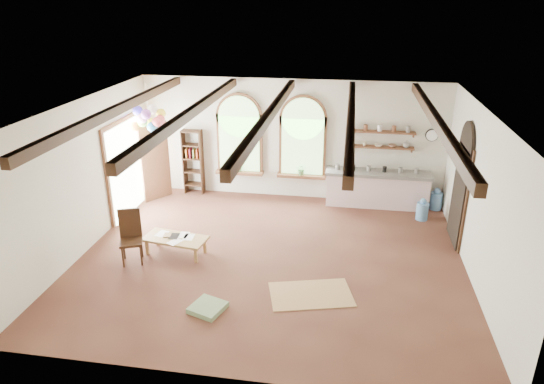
% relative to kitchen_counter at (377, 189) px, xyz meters
% --- Properties ---
extents(floor, '(8.00, 8.00, 0.00)m').
position_rel_kitchen_counter_xyz_m(floor, '(-2.30, -3.20, -0.48)').
color(floor, brown).
rests_on(floor, ground).
extents(ceiling_beams, '(6.20, 6.80, 0.18)m').
position_rel_kitchen_counter_xyz_m(ceiling_beams, '(-2.30, -3.20, 2.62)').
color(ceiling_beams, '#341E10').
rests_on(ceiling_beams, ceiling).
extents(window_left, '(1.30, 0.28, 2.20)m').
position_rel_kitchen_counter_xyz_m(window_left, '(-3.70, 0.23, 1.16)').
color(window_left, brown).
rests_on(window_left, floor).
extents(window_right, '(1.30, 0.28, 2.20)m').
position_rel_kitchen_counter_xyz_m(window_right, '(-2.00, 0.23, 1.16)').
color(window_right, brown).
rests_on(window_right, floor).
extents(left_doorway, '(0.10, 1.90, 2.50)m').
position_rel_kitchen_counter_xyz_m(left_doorway, '(-6.25, -1.40, 0.67)').
color(left_doorway, brown).
rests_on(left_doorway, floor).
extents(right_doorway, '(0.10, 1.30, 2.40)m').
position_rel_kitchen_counter_xyz_m(right_doorway, '(1.65, -1.70, 0.62)').
color(right_doorway, black).
rests_on(right_doorway, floor).
extents(kitchen_counter, '(2.68, 0.62, 0.94)m').
position_rel_kitchen_counter_xyz_m(kitchen_counter, '(0.00, 0.00, 0.00)').
color(kitchen_counter, beige).
rests_on(kitchen_counter, floor).
extents(wall_shelf_lower, '(1.70, 0.24, 0.04)m').
position_rel_kitchen_counter_xyz_m(wall_shelf_lower, '(0.00, 0.18, 1.07)').
color(wall_shelf_lower, brown).
rests_on(wall_shelf_lower, wall_back).
extents(wall_shelf_upper, '(1.70, 0.24, 0.04)m').
position_rel_kitchen_counter_xyz_m(wall_shelf_upper, '(0.00, 0.18, 1.47)').
color(wall_shelf_upper, brown).
rests_on(wall_shelf_upper, wall_back).
extents(wall_clock, '(0.32, 0.04, 0.32)m').
position_rel_kitchen_counter_xyz_m(wall_clock, '(1.25, 0.25, 1.42)').
color(wall_clock, black).
rests_on(wall_clock, wall_back).
extents(bookshelf, '(0.53, 0.32, 1.80)m').
position_rel_kitchen_counter_xyz_m(bookshelf, '(-5.00, 0.12, 0.42)').
color(bookshelf, '#341E10').
rests_on(bookshelf, floor).
extents(coffee_table, '(1.41, 0.81, 0.38)m').
position_rel_kitchen_counter_xyz_m(coffee_table, '(-4.33, -3.30, -0.14)').
color(coffee_table, '#A2834A').
rests_on(coffee_table, floor).
extents(side_chair, '(0.58, 0.58, 1.13)m').
position_rel_kitchen_counter_xyz_m(side_chair, '(-5.11, -3.76, -0.15)').
color(side_chair, '#341E10').
rests_on(side_chair, floor).
extents(floor_mat, '(1.69, 1.28, 0.02)m').
position_rel_kitchen_counter_xyz_m(floor_mat, '(-1.34, -4.39, -0.47)').
color(floor_mat, tan).
rests_on(floor_mat, floor).
extents(floor_cushion, '(0.70, 0.70, 0.09)m').
position_rel_kitchen_counter_xyz_m(floor_cushion, '(-3.10, -5.15, -0.43)').
color(floor_cushion, '#6F895F').
rests_on(floor_cushion, floor).
extents(water_jug_a, '(0.29, 0.29, 0.56)m').
position_rel_kitchen_counter_xyz_m(water_jug_a, '(1.09, -0.70, -0.23)').
color(water_jug_a, '#5C90C5').
rests_on(water_jug_a, floor).
extents(water_jug_b, '(0.30, 0.30, 0.59)m').
position_rel_kitchen_counter_xyz_m(water_jug_b, '(1.52, 0.00, -0.22)').
color(water_jug_b, '#5C90C5').
rests_on(water_jug_b, floor).
extents(balloon_cluster, '(0.80, 0.87, 1.15)m').
position_rel_kitchen_counter_xyz_m(balloon_cluster, '(-5.71, -0.94, 1.86)').
color(balloon_cluster, white).
rests_on(balloon_cluster, floor).
extents(table_book, '(0.19, 0.25, 0.02)m').
position_rel_kitchen_counter_xyz_m(table_book, '(-4.61, -3.25, -0.08)').
color(table_book, olive).
rests_on(table_book, coffee_table).
extents(tablet, '(0.21, 0.29, 0.01)m').
position_rel_kitchen_counter_xyz_m(tablet, '(-4.38, -3.25, -0.09)').
color(tablet, black).
rests_on(tablet, coffee_table).
extents(potted_plant_left, '(0.27, 0.23, 0.30)m').
position_rel_kitchen_counter_xyz_m(potted_plant_left, '(-3.70, 0.12, 0.37)').
color(potted_plant_left, '#598C4C').
rests_on(potted_plant_left, window_left).
extents(potted_plant_right, '(0.27, 0.23, 0.30)m').
position_rel_kitchen_counter_xyz_m(potted_plant_right, '(-2.00, 0.12, 0.37)').
color(potted_plant_right, '#598C4C').
rests_on(potted_plant_right, window_right).
extents(shelf_cup_a, '(0.12, 0.10, 0.10)m').
position_rel_kitchen_counter_xyz_m(shelf_cup_a, '(-0.75, 0.18, 1.14)').
color(shelf_cup_a, white).
rests_on(shelf_cup_a, wall_shelf_lower).
extents(shelf_cup_b, '(0.10, 0.10, 0.09)m').
position_rel_kitchen_counter_xyz_m(shelf_cup_b, '(-0.40, 0.18, 1.14)').
color(shelf_cup_b, beige).
rests_on(shelf_cup_b, wall_shelf_lower).
extents(shelf_bowl_a, '(0.22, 0.22, 0.05)m').
position_rel_kitchen_counter_xyz_m(shelf_bowl_a, '(-0.05, 0.18, 1.12)').
color(shelf_bowl_a, beige).
rests_on(shelf_bowl_a, wall_shelf_lower).
extents(shelf_bowl_b, '(0.20, 0.20, 0.06)m').
position_rel_kitchen_counter_xyz_m(shelf_bowl_b, '(0.30, 0.18, 1.12)').
color(shelf_bowl_b, '#8C664C').
rests_on(shelf_bowl_b, wall_shelf_lower).
extents(shelf_vase, '(0.18, 0.18, 0.19)m').
position_rel_kitchen_counter_xyz_m(shelf_vase, '(0.65, 0.18, 1.19)').
color(shelf_vase, slate).
rests_on(shelf_vase, wall_shelf_lower).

